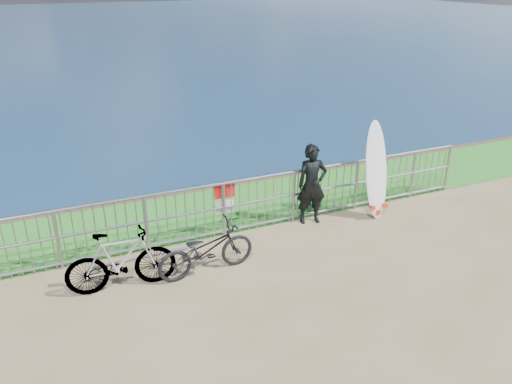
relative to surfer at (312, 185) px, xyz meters
name	(u,v)px	position (x,y,z in m)	size (l,w,h in m)	color
grass_strip	(229,208)	(-1.33, 1.25, -0.82)	(120.00, 120.00, 0.00)	#206F1E
railing	(249,204)	(-1.31, 0.15, -0.25)	(10.06, 0.10, 1.13)	gray
surfer	(312,185)	(0.00, 0.00, 0.00)	(0.60, 0.40, 1.66)	black
surfboard	(376,174)	(1.34, -0.28, 0.11)	(0.56, 0.50, 2.05)	white
bicycle_near	(206,250)	(-2.55, -0.97, -0.38)	(0.60, 1.71, 0.90)	black
bicycle_far	(121,260)	(-3.95, -0.88, -0.30)	(0.49, 1.75, 1.05)	black
bike_rack	(142,260)	(-3.57, -0.57, -0.55)	(1.61, 0.05, 0.34)	gray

